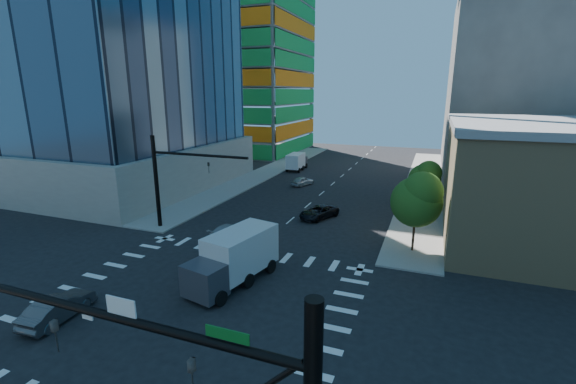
% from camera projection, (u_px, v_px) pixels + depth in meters
% --- Properties ---
extents(ground, '(160.00, 160.00, 0.00)m').
position_uv_depth(ground, '(190.00, 307.00, 24.19)').
color(ground, black).
rests_on(ground, ground).
extents(road_markings, '(20.00, 20.00, 0.01)m').
position_uv_depth(road_markings, '(190.00, 307.00, 24.19)').
color(road_markings, silver).
rests_on(road_markings, ground).
extents(sidewalk_ne, '(5.00, 60.00, 0.15)m').
position_uv_depth(sidewalk_ne, '(423.00, 184.00, 56.07)').
color(sidewalk_ne, gray).
rests_on(sidewalk_ne, ground).
extents(sidewalk_nw, '(5.00, 60.00, 0.15)m').
position_uv_depth(sidewalk_nw, '(266.00, 172.00, 64.66)').
color(sidewalk_nw, gray).
rests_on(sidewalk_nw, ground).
extents(construction_building, '(25.16, 34.50, 70.60)m').
position_uv_depth(construction_building, '(243.00, 37.00, 83.46)').
color(construction_building, gray).
rests_on(construction_building, ground).
extents(commercial_building, '(20.50, 22.50, 10.60)m').
position_uv_depth(commercial_building, '(569.00, 182.00, 34.17)').
color(commercial_building, tan).
rests_on(commercial_building, ground).
extents(bg_building_ne, '(24.00, 30.00, 28.00)m').
position_uv_depth(bg_building_ne, '(531.00, 86.00, 61.15)').
color(bg_building_ne, '#5F5955').
rests_on(bg_building_ne, ground).
extents(signal_mast_nw, '(10.20, 0.40, 9.00)m').
position_uv_depth(signal_mast_nw, '(168.00, 174.00, 36.65)').
color(signal_mast_nw, black).
rests_on(signal_mast_nw, sidewalk_nw).
extents(tree_south, '(4.16, 4.16, 6.82)m').
position_uv_depth(tree_south, '(418.00, 199.00, 31.25)').
color(tree_south, '#382316').
rests_on(tree_south, sidewalk_ne).
extents(tree_north, '(3.54, 3.52, 5.78)m').
position_uv_depth(tree_north, '(426.00, 178.00, 42.18)').
color(tree_north, '#382316').
rests_on(tree_north, sidewalk_ne).
extents(car_nb_far, '(4.01, 5.28, 1.33)m').
position_uv_depth(car_nb_far, '(319.00, 212.00, 41.11)').
color(car_nb_far, black).
rests_on(car_nb_far, ground).
extents(car_sb_near, '(2.53, 4.59, 1.26)m').
position_uv_depth(car_sb_near, '(229.00, 231.00, 35.64)').
color(car_sb_near, silver).
rests_on(car_sb_near, ground).
extents(car_sb_mid, '(2.86, 4.12, 1.30)m').
position_uv_depth(car_sb_mid, '(303.00, 181.00, 55.55)').
color(car_sb_mid, '#B4B9BD').
rests_on(car_sb_mid, ground).
extents(car_sb_cross, '(1.94, 4.63, 1.49)m').
position_uv_depth(car_sb_cross, '(58.00, 308.00, 22.70)').
color(car_sb_cross, '#424346').
rests_on(car_sb_cross, ground).
extents(box_truck_near, '(4.25, 7.27, 3.58)m').
position_uv_depth(box_truck_near, '(231.00, 263.00, 26.70)').
color(box_truck_near, black).
rests_on(box_truck_near, ground).
extents(box_truck_far, '(2.57, 5.61, 2.90)m').
position_uv_depth(box_truck_far, '(297.00, 162.00, 66.76)').
color(box_truck_far, black).
rests_on(box_truck_far, ground).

